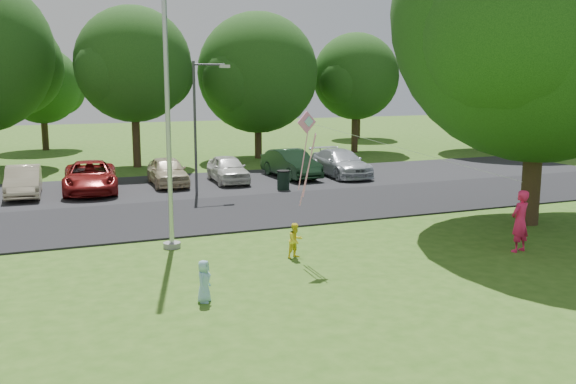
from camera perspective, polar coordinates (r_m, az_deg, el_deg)
name	(u,v)px	position (r m, az deg, el deg)	size (l,w,h in m)	color
ground	(361,284)	(15.67, 6.49, -8.09)	(120.00, 120.00, 0.00)	#335D18
park_road	(243,212)	(23.68, -4.02, -1.74)	(60.00, 6.00, 0.06)	black
parking_strip	(199,185)	(29.82, -7.95, 0.64)	(42.00, 7.00, 0.06)	black
flagpole	(167,104)	(18.42, -10.67, 7.72)	(0.50, 0.50, 10.00)	#B7BABF
street_lamp	(200,116)	(26.91, -7.82, 6.73)	(1.57, 0.22, 5.56)	#3F3F44
trash_can	(283,181)	(28.04, -0.42, 1.02)	(0.57, 0.57, 0.90)	black
big_tree	(542,20)	(22.67, 21.64, 14.03)	(10.15, 9.67, 11.80)	#332316
tree_row	(185,64)	(38.29, -9.13, 11.21)	(64.35, 11.94, 10.88)	#332316
horizon_trees	(188,86)	(48.25, -8.86, 9.28)	(77.46, 7.20, 7.02)	#332316
parked_cars	(200,170)	(29.70, -7.80, 1.93)	(16.37, 5.10, 1.37)	#C6B793
woman	(520,221)	(19.28, 19.92, -2.45)	(0.65, 0.43, 1.78)	#F3205B
child_yellow	(296,240)	(17.61, 0.67, -4.33)	(0.48, 0.37, 0.98)	yellow
child_blue	(204,281)	(14.32, -7.48, -7.87)	(0.47, 0.30, 0.95)	#90C6DE
kite	(312,140)	(17.04, 2.17, 4.65)	(6.20, 1.86, 2.57)	pink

